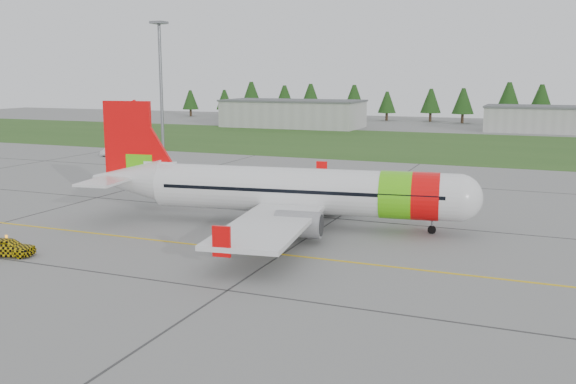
% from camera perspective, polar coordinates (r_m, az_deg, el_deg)
% --- Properties ---
extents(ground, '(320.00, 320.00, 0.00)m').
position_cam_1_polar(ground, '(42.15, -17.63, -6.67)').
color(ground, gray).
rests_on(ground, ground).
extents(aircraft, '(32.51, 30.22, 9.87)m').
position_cam_1_polar(aircraft, '(51.45, 0.41, 0.11)').
color(aircraft, silver).
rests_on(aircraft, ground).
extents(follow_me_car, '(1.63, 1.79, 3.70)m').
position_cam_1_polar(follow_me_car, '(46.83, -23.80, -3.05)').
color(follow_me_car, yellow).
rests_on(follow_me_car, ground).
extents(service_van, '(1.56, 1.50, 3.92)m').
position_cam_1_polar(service_van, '(101.09, -15.59, 4.25)').
color(service_van, silver).
rests_on(service_van, ground).
extents(grass_strip, '(320.00, 50.00, 0.03)m').
position_cam_1_polar(grass_strip, '(116.37, 9.08, 4.29)').
color(grass_strip, '#30561E').
rests_on(grass_strip, ground).
extents(taxi_guideline, '(120.00, 0.25, 0.02)m').
position_cam_1_polar(taxi_guideline, '(48.29, -11.57, -4.22)').
color(taxi_guideline, gold).
rests_on(taxi_guideline, ground).
extents(hangar_west, '(32.00, 14.00, 6.00)m').
position_cam_1_polar(hangar_west, '(151.83, 0.43, 6.92)').
color(hangar_west, '#A8A8A3').
rests_on(hangar_west, ground).
extents(hangar_east, '(24.00, 12.00, 5.20)m').
position_cam_1_polar(hangar_east, '(149.04, 21.81, 5.97)').
color(hangar_east, '#A8A8A3').
rests_on(hangar_east, ground).
extents(floodlight_mast, '(0.50, 0.50, 20.00)m').
position_cam_1_polar(floodlight_mast, '(106.17, -11.21, 9.06)').
color(floodlight_mast, slate).
rests_on(floodlight_mast, ground).
extents(treeline, '(160.00, 8.00, 10.00)m').
position_cam_1_polar(treeline, '(170.91, 13.48, 7.69)').
color(treeline, '#1C3F14').
rests_on(treeline, ground).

